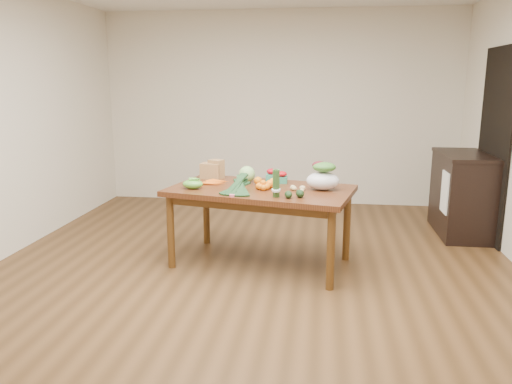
# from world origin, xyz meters

# --- Properties ---
(floor) EXTENTS (6.00, 6.00, 0.00)m
(floor) POSITION_xyz_m (0.00, 0.00, 0.00)
(floor) COLOR brown
(floor) RESTS_ON ground
(room_walls) EXTENTS (5.02, 6.02, 2.70)m
(room_walls) POSITION_xyz_m (0.00, 0.00, 1.35)
(room_walls) COLOR beige
(room_walls) RESTS_ON floor
(dining_table) EXTENTS (1.84, 1.27, 0.75)m
(dining_table) POSITION_xyz_m (0.06, 0.43, 0.38)
(dining_table) COLOR #562C14
(dining_table) RESTS_ON floor
(doorway_dark) EXTENTS (0.02, 1.00, 2.10)m
(doorway_dark) POSITION_xyz_m (2.48, 1.60, 1.05)
(doorway_dark) COLOR black
(doorway_dark) RESTS_ON floor
(cabinet) EXTENTS (0.52, 1.02, 0.94)m
(cabinet) POSITION_xyz_m (2.22, 1.71, 0.47)
(cabinet) COLOR black
(cabinet) RESTS_ON floor
(dish_towel) EXTENTS (0.02, 0.28, 0.45)m
(dish_towel) POSITION_xyz_m (1.96, 1.40, 0.55)
(dish_towel) COLOR white
(dish_towel) RESTS_ON cabinet
(paper_bag) EXTENTS (0.32, 0.28, 0.19)m
(paper_bag) POSITION_xyz_m (-0.51, 0.84, 0.85)
(paper_bag) COLOR #9E8047
(paper_bag) RESTS_ON dining_table
(cabbage) EXTENTS (0.16, 0.16, 0.16)m
(cabbage) POSITION_xyz_m (-0.11, 0.69, 0.83)
(cabbage) COLOR #8ABC6C
(cabbage) RESTS_ON dining_table
(strawberry_basket_a) EXTENTS (0.13, 0.13, 0.10)m
(strawberry_basket_a) POSITION_xyz_m (0.12, 0.80, 0.80)
(strawberry_basket_a) COLOR red
(strawberry_basket_a) RESTS_ON dining_table
(strawberry_basket_b) EXTENTS (0.12, 0.12, 0.09)m
(strawberry_basket_b) POSITION_xyz_m (0.24, 0.69, 0.80)
(strawberry_basket_b) COLOR red
(strawberry_basket_b) RESTS_ON dining_table
(orange_a) EXTENTS (0.08, 0.08, 0.08)m
(orange_a) POSITION_xyz_m (0.01, 0.58, 0.79)
(orange_a) COLOR orange
(orange_a) RESTS_ON dining_table
(orange_b) EXTENTS (0.08, 0.08, 0.08)m
(orange_b) POSITION_xyz_m (0.16, 0.52, 0.79)
(orange_b) COLOR #FFA10F
(orange_b) RESTS_ON dining_table
(orange_c) EXTENTS (0.08, 0.08, 0.08)m
(orange_c) POSITION_xyz_m (0.14, 0.44, 0.79)
(orange_c) COLOR #FF5A0F
(orange_c) RESTS_ON dining_table
(mandarin_cluster) EXTENTS (0.21, 0.21, 0.09)m
(mandarin_cluster) POSITION_xyz_m (0.09, 0.38, 0.80)
(mandarin_cluster) COLOR #DE530D
(mandarin_cluster) RESTS_ON dining_table
(carrots) EXTENTS (0.26, 0.26, 0.03)m
(carrots) POSITION_xyz_m (-0.40, 0.58, 0.76)
(carrots) COLOR #FF5B15
(carrots) RESTS_ON dining_table
(snap_pea_bag) EXTENTS (0.19, 0.15, 0.09)m
(snap_pea_bag) POSITION_xyz_m (-0.57, 0.32, 0.79)
(snap_pea_bag) COLOR #5BAF3B
(snap_pea_bag) RESTS_ON dining_table
(kale_bunch) EXTENTS (0.40, 0.46, 0.16)m
(kale_bunch) POSITION_xyz_m (-0.12, 0.14, 0.83)
(kale_bunch) COLOR black
(kale_bunch) RESTS_ON dining_table
(asparagus_bundle) EXTENTS (0.10, 0.13, 0.26)m
(asparagus_bundle) POSITION_xyz_m (0.24, 0.07, 0.88)
(asparagus_bundle) COLOR #437234
(asparagus_bundle) RESTS_ON dining_table
(potato_a) EXTENTS (0.06, 0.05, 0.05)m
(potato_a) POSITION_xyz_m (0.37, 0.38, 0.77)
(potato_a) COLOR tan
(potato_a) RESTS_ON dining_table
(potato_b) EXTENTS (0.04, 0.04, 0.04)m
(potato_b) POSITION_xyz_m (0.38, 0.36, 0.77)
(potato_b) COLOR tan
(potato_b) RESTS_ON dining_table
(potato_c) EXTENTS (0.06, 0.05, 0.05)m
(potato_c) POSITION_xyz_m (0.45, 0.36, 0.77)
(potato_c) COLOR #DEC080
(potato_c) RESTS_ON dining_table
(potato_d) EXTENTS (0.05, 0.04, 0.04)m
(potato_d) POSITION_xyz_m (0.36, 0.43, 0.77)
(potato_d) COLOR tan
(potato_d) RESTS_ON dining_table
(potato_e) EXTENTS (0.04, 0.04, 0.04)m
(potato_e) POSITION_xyz_m (0.45, 0.28, 0.77)
(potato_e) COLOR #D6C17B
(potato_e) RESTS_ON dining_table
(avocado_a) EXTENTS (0.09, 0.11, 0.06)m
(avocado_a) POSITION_xyz_m (0.35, 0.05, 0.78)
(avocado_a) COLOR black
(avocado_a) RESTS_ON dining_table
(avocado_b) EXTENTS (0.10, 0.12, 0.07)m
(avocado_b) POSITION_xyz_m (0.44, 0.09, 0.78)
(avocado_b) COLOR black
(avocado_b) RESTS_ON dining_table
(salad_bag) EXTENTS (0.35, 0.29, 0.24)m
(salad_bag) POSITION_xyz_m (0.64, 0.43, 0.87)
(salad_bag) COLOR silver
(salad_bag) RESTS_ON dining_table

